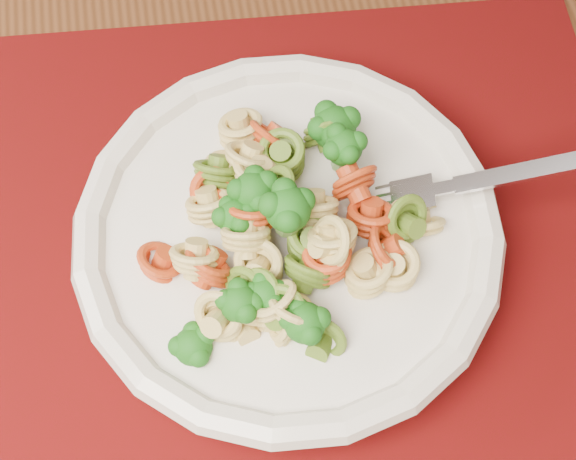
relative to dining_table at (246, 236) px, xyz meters
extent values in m
cube|color=#552F18|center=(0.00, 0.00, 0.07)|extent=(1.53, 1.05, 0.04)
cube|color=#4D0309|center=(0.01, -0.05, 0.10)|extent=(0.51, 0.43, 0.00)
cylinder|color=silver|center=(0.02, -0.07, 0.10)|extent=(0.11, 0.11, 0.01)
cylinder|color=silver|center=(0.02, -0.07, 0.12)|extent=(0.24, 0.24, 0.03)
torus|color=silver|center=(0.02, -0.07, 0.14)|extent=(0.26, 0.26, 0.02)
camera|label=1|loc=(-0.03, -0.27, 0.56)|focal=50.00mm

